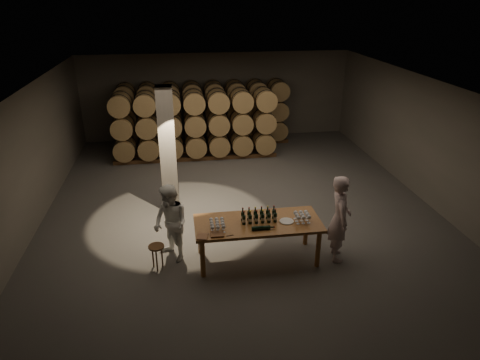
{
  "coord_description": "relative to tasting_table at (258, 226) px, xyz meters",
  "views": [
    {
      "loc": [
        -1.48,
        -10.03,
        5.23
      ],
      "look_at": [
        -0.12,
        -0.78,
        1.1
      ],
      "focal_mm": 32.0,
      "sensor_mm": 36.0,
      "label": 1
    }
  ],
  "objects": [
    {
      "name": "room",
      "position": [
        -1.8,
        2.7,
        0.8
      ],
      "size": [
        12.0,
        12.0,
        12.0
      ],
      "color": "#585553",
      "rests_on": "ground"
    },
    {
      "name": "tasting_table",
      "position": [
        0.0,
        0.0,
        0.0
      ],
      "size": [
        2.6,
        1.1,
        0.9
      ],
      "color": "brown",
      "rests_on": "ground"
    },
    {
      "name": "barrel_stack_back",
      "position": [
        -0.57,
        7.7,
        0.4
      ],
      "size": [
        6.26,
        0.95,
        2.31
      ],
      "color": "brown",
      "rests_on": "ground"
    },
    {
      "name": "barrel_stack_front",
      "position": [
        -0.96,
        6.3,
        0.4
      ],
      "size": [
        5.48,
        0.95,
        2.31
      ],
      "color": "brown",
      "rests_on": "ground"
    },
    {
      "name": "bottle_cluster",
      "position": [
        0.03,
        0.03,
        0.21
      ],
      "size": [
        0.72,
        0.22,
        0.3
      ],
      "color": "black",
      "rests_on": "tasting_table"
    },
    {
      "name": "lying_bottles",
      "position": [
        0.01,
        -0.31,
        0.14
      ],
      "size": [
        0.47,
        0.08,
        0.08
      ],
      "color": "black",
      "rests_on": "tasting_table"
    },
    {
      "name": "glass_cluster_left",
      "position": [
        -0.85,
        -0.14,
        0.22
      ],
      "size": [
        0.3,
        0.41,
        0.16
      ],
      "color": "silver",
      "rests_on": "tasting_table"
    },
    {
      "name": "glass_cluster_right",
      "position": [
        0.9,
        -0.08,
        0.24
      ],
      "size": [
        0.31,
        0.31,
        0.19
      ],
      "color": "silver",
      "rests_on": "tasting_table"
    },
    {
      "name": "plate",
      "position": [
        0.59,
        -0.06,
        0.11
      ],
      "size": [
        0.29,
        0.29,
        0.02
      ],
      "primitive_type": "cylinder",
      "color": "silver",
      "rests_on": "tasting_table"
    },
    {
      "name": "notebook_near",
      "position": [
        -0.88,
        -0.39,
        0.12
      ],
      "size": [
        0.25,
        0.2,
        0.03
      ],
      "primitive_type": "cube",
      "rotation": [
        0.0,
        0.0,
        -0.02
      ],
      "color": "brown",
      "rests_on": "tasting_table"
    },
    {
      "name": "notebook_corner",
      "position": [
        -1.16,
        -0.41,
        0.12
      ],
      "size": [
        0.25,
        0.29,
        0.02
      ],
      "primitive_type": "cube",
      "rotation": [
        0.0,
        0.0,
        -0.23
      ],
      "color": "brown",
      "rests_on": "tasting_table"
    },
    {
      "name": "pen",
      "position": [
        -0.64,
        -0.45,
        0.11
      ],
      "size": [
        0.14,
        0.04,
        0.01
      ],
      "primitive_type": "cylinder",
      "rotation": [
        0.0,
        1.57,
        0.19
      ],
      "color": "black",
      "rests_on": "tasting_table"
    },
    {
      "name": "stool",
      "position": [
        -2.09,
        -0.02,
        -0.36
      ],
      "size": [
        0.32,
        0.32,
        0.53
      ],
      "rotation": [
        0.0,
        0.0,
        -0.07
      ],
      "color": "brown",
      "rests_on": "ground"
    },
    {
      "name": "person_man",
      "position": [
        1.69,
        -0.16,
        0.15
      ],
      "size": [
        0.57,
        0.76,
        1.89
      ],
      "primitive_type": "imported",
      "rotation": [
        0.0,
        0.0,
        1.39
      ],
      "color": "beige",
      "rests_on": "ground"
    },
    {
      "name": "person_woman",
      "position": [
        -1.78,
        0.3,
        0.05
      ],
      "size": [
        0.99,
        1.04,
        1.68
      ],
      "primitive_type": "imported",
      "rotation": [
        0.0,
        0.0,
        -0.96
      ],
      "color": "white",
      "rests_on": "ground"
    }
  ]
}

